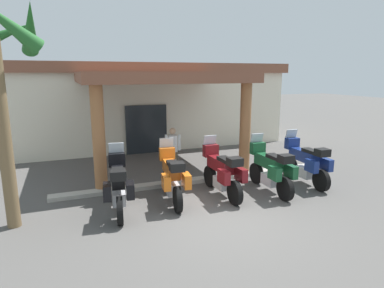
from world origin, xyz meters
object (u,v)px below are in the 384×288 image
at_px(motel_building, 133,102).
at_px(pedestrian, 173,148).
at_px(motorcycle_blue, 306,162).
at_px(motorcycle_green, 271,169).
at_px(motorcycle_black, 118,185).
at_px(motorcycle_orange, 172,177).
at_px(motorcycle_maroon, 222,172).

height_order(motel_building, pedestrian, motel_building).
bearing_deg(motorcycle_blue, motorcycle_green, 101.57).
bearing_deg(motorcycle_black, motorcycle_orange, -75.96).
relative_size(motorcycle_orange, motorcycle_blue, 1.00).
relative_size(motel_building, pedestrian, 8.78).
relative_size(motorcycle_orange, motorcycle_maroon, 1.00).
bearing_deg(motorcycle_maroon, motorcycle_black, 90.78).
bearing_deg(motorcycle_blue, motorcycle_orange, 91.51).
height_order(motorcycle_maroon, pedestrian, pedestrian).
bearing_deg(motorcycle_black, motorcycle_green, -84.53).
bearing_deg(motorcycle_blue, pedestrian, 58.71).
distance_m(motel_building, motorcycle_green, 9.26).
xyz_separation_m(motorcycle_orange, motorcycle_green, (2.92, -0.33, 0.00)).
distance_m(motel_building, motorcycle_orange, 8.69).
bearing_deg(pedestrian, motorcycle_green, -125.47).
bearing_deg(motorcycle_blue, motorcycle_black, 93.47).
bearing_deg(motel_building, pedestrian, -89.12).
xyz_separation_m(motorcycle_maroon, pedestrian, (-0.67, 2.43, 0.24)).
distance_m(motorcycle_orange, pedestrian, 2.48).
bearing_deg(motorcycle_blue, motel_building, 25.88).
distance_m(motorcycle_green, motorcycle_blue, 1.48).
bearing_deg(motorcycle_maroon, motorcycle_blue, -90.91).
height_order(motorcycle_black, motorcycle_maroon, same).
distance_m(motorcycle_maroon, motorcycle_blue, 2.92).
relative_size(motorcycle_orange, pedestrian, 1.35).
height_order(motorcycle_black, motorcycle_blue, same).
height_order(motorcycle_blue, pedestrian, pedestrian).
xyz_separation_m(motorcycle_green, motorcycle_blue, (1.46, 0.22, 0.00)).
bearing_deg(motorcycle_black, motel_building, -6.29).
relative_size(motorcycle_orange, motorcycle_green, 1.00).
bearing_deg(motorcycle_black, pedestrian, -34.25).
bearing_deg(motel_building, motorcycle_maroon, -84.85).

